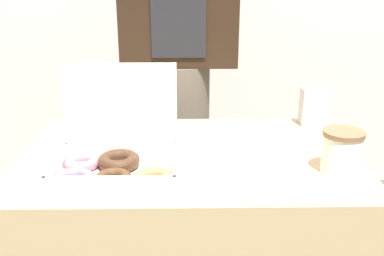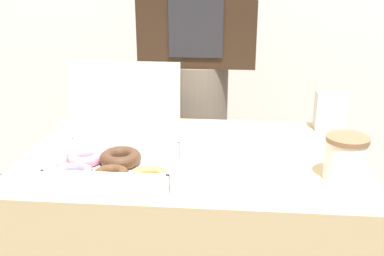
% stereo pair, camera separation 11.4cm
% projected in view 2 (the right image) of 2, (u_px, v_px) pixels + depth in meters
% --- Properties ---
extents(donut_box, '(0.33, 0.26, 0.27)m').
position_uv_depth(donut_box, '(114.00, 157.00, 1.15)').
color(donut_box, white).
rests_on(donut_box, table).
extents(coffee_cup, '(0.10, 0.10, 0.11)m').
position_uv_depth(coffee_cup, '(345.00, 158.00, 1.11)').
color(coffee_cup, white).
rests_on(coffee_cup, table).
extents(napkin_holder, '(0.10, 0.06, 0.12)m').
position_uv_depth(napkin_holder, '(330.00, 111.00, 1.46)').
color(napkin_holder, silver).
rests_on(napkin_holder, table).
extents(person_customer, '(0.45, 0.25, 1.66)m').
position_uv_depth(person_customer, '(198.00, 63.00, 1.79)').
color(person_customer, '#665B51').
rests_on(person_customer, ground_plane).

